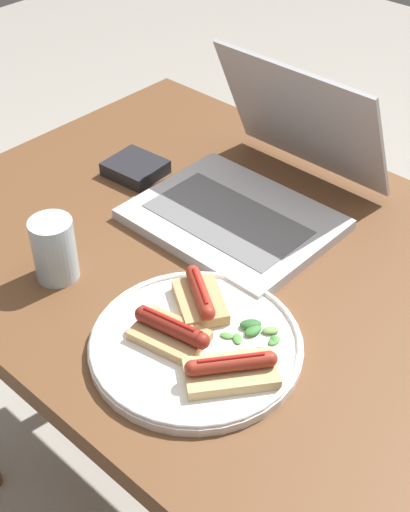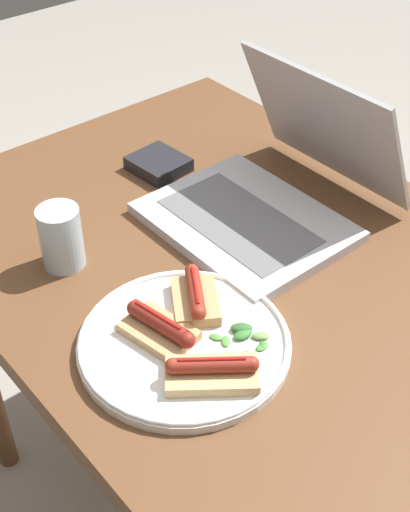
{
  "view_description": "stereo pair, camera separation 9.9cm",
  "coord_description": "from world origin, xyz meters",
  "px_view_note": "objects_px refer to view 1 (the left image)",
  "views": [
    {
      "loc": [
        0.48,
        -0.65,
        1.41
      ],
      "look_at": [
        -0.04,
        -0.08,
        0.79
      ],
      "focal_mm": 50.0,
      "sensor_mm": 36.0,
      "label": 1
    },
    {
      "loc": [
        0.55,
        -0.58,
        1.41
      ],
      "look_at": [
        -0.04,
        -0.08,
        0.79
      ],
      "focal_mm": 50.0,
      "sensor_mm": 36.0,
      "label": 2
    }
  ],
  "objects_px": {
    "laptop": "(253,190)",
    "drinking_glass": "(54,249)",
    "plate": "(196,344)",
    "external_drive": "(135,168)"
  },
  "relations": [
    {
      "from": "laptop",
      "to": "plate",
      "type": "distance_m",
      "value": 0.33
    },
    {
      "from": "plate",
      "to": "external_drive",
      "type": "relative_size",
      "value": 2.79
    },
    {
      "from": "laptop",
      "to": "drinking_glass",
      "type": "bearing_deg",
      "value": -108.37
    },
    {
      "from": "laptop",
      "to": "drinking_glass",
      "type": "xyz_separation_m",
      "value": [
        -0.11,
        -0.32,
        0.01
      ]
    },
    {
      "from": "laptop",
      "to": "drinking_glass",
      "type": "distance_m",
      "value": 0.34
    },
    {
      "from": "plate",
      "to": "drinking_glass",
      "type": "bearing_deg",
      "value": -173.39
    },
    {
      "from": "drinking_glass",
      "to": "plate",
      "type": "bearing_deg",
      "value": 6.61
    },
    {
      "from": "laptop",
      "to": "drinking_glass",
      "type": "height_order",
      "value": "laptop"
    },
    {
      "from": "plate",
      "to": "external_drive",
      "type": "xyz_separation_m",
      "value": [
        -0.37,
        0.24,
        0.0
      ]
    },
    {
      "from": "plate",
      "to": "laptop",
      "type": "bearing_deg",
      "value": 116.6
    }
  ]
}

